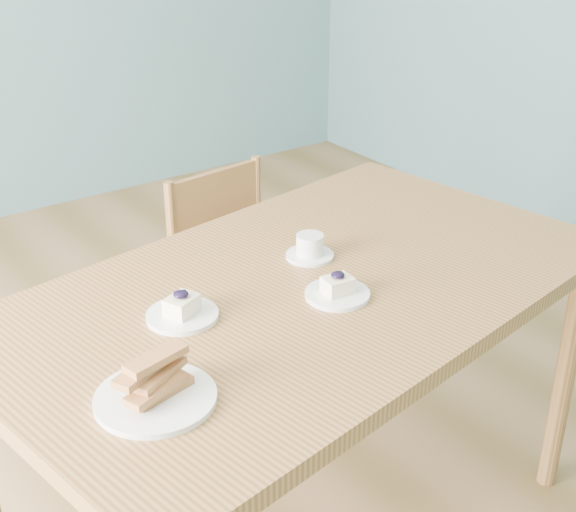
{
  "coord_description": "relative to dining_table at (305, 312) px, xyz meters",
  "views": [
    {
      "loc": [
        -0.75,
        -1.57,
        1.7
      ],
      "look_at": [
        0.24,
        -0.19,
        0.86
      ],
      "focal_mm": 50.0,
      "sensor_mm": 36.0,
      "label": 1
    }
  ],
  "objects": [
    {
      "name": "cheesecake_plate_near",
      "position": [
        0.02,
        -0.1,
        0.1
      ],
      "size": [
        0.15,
        0.15,
        0.06
      ],
      "rotation": [
        0.0,
        0.0,
        -0.1
      ],
      "color": "white",
      "rests_on": "dining_table"
    },
    {
      "name": "cheesecake_plate_far",
      "position": [
        -0.31,
        0.02,
        0.1
      ],
      "size": [
        0.16,
        0.16,
        0.07
      ],
      "rotation": [
        0.0,
        0.0,
        0.4
      ],
      "color": "white",
      "rests_on": "dining_table"
    },
    {
      "name": "dining_table",
      "position": [
        0.0,
        0.0,
        0.0
      ],
      "size": [
        1.63,
        1.1,
        0.81
      ],
      "rotation": [
        0.0,
        0.0,
        0.16
      ],
      "color": "olive",
      "rests_on": "ground"
    },
    {
      "name": "biscotti_plate",
      "position": [
        -0.5,
        -0.21,
        0.11
      ],
      "size": [
        0.23,
        0.23,
        0.09
      ],
      "rotation": [
        0.0,
        0.0,
        0.25
      ],
      "color": "white",
      "rests_on": "dining_table"
    },
    {
      "name": "coffee_cup",
      "position": [
        0.09,
        0.1,
        0.11
      ],
      "size": [
        0.12,
        0.12,
        0.06
      ],
      "rotation": [
        0.0,
        0.0,
        0.43
      ],
      "color": "white",
      "rests_on": "dining_table"
    },
    {
      "name": "room",
      "position": [
        -0.25,
        0.24,
        0.62
      ],
      "size": [
        5.01,
        5.01,
        2.71
      ],
      "color": "#906843",
      "rests_on": "ground"
    },
    {
      "name": "dining_chair",
      "position": [
        0.21,
        0.61,
        -0.3
      ],
      "size": [
        0.42,
        0.4,
        0.84
      ],
      "rotation": [
        0.0,
        0.0,
        0.11
      ],
      "color": "olive",
      "rests_on": "ground"
    }
  ]
}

